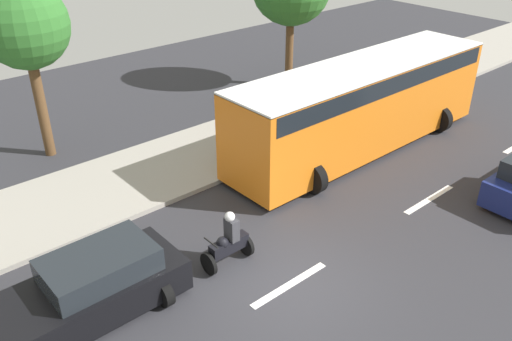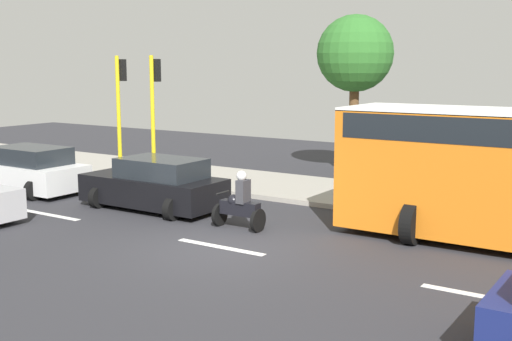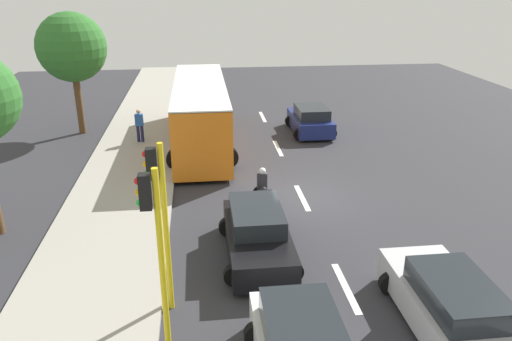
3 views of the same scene
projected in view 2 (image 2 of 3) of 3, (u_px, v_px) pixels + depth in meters
ground_plane at (221, 249)px, 15.01m from camera, size 40.00×60.00×0.10m
sidewalk at (349, 194)px, 20.77m from camera, size 4.00×60.00×0.15m
lane_stripe_north at (486, 297)px, 11.76m from camera, size 0.20×2.40×0.01m
lane_stripe_mid at (221, 247)px, 15.00m from camera, size 0.20×2.40×0.01m
lane_stripe_south at (49, 215)px, 18.24m from camera, size 0.20×2.40×0.01m
car_black at (155, 185)px, 18.89m from camera, size 2.25×4.33×1.52m
car_white at (27, 170)px, 21.50m from camera, size 2.27×4.42×1.52m
motorcycle at (239, 205)px, 16.57m from camera, size 0.60×1.30×1.53m
traffic_light_corner at (120, 101)px, 22.80m from camera, size 0.49×0.24×4.50m
traffic_light_midblock at (154, 102)px, 21.94m from camera, size 0.49×0.24×4.50m
street_tree_south at (355, 55)px, 23.94m from camera, size 2.85×2.85×6.03m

